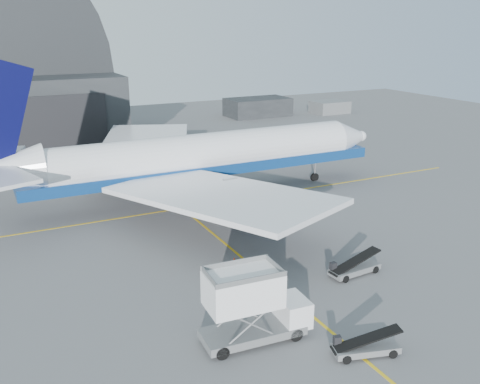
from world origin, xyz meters
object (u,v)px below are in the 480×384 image
airliner (192,158)px  pushback_tug (269,217)px  catering_truck (252,306)px  belt_loader_b (354,268)px  belt_loader_a (365,347)px

airliner → pushback_tug: (4.20, -11.26, -4.34)m
pushback_tug → catering_truck: bearing=-113.7°
catering_truck → pushback_tug: catering_truck is taller
catering_truck → belt_loader_b: catering_truck is taller
pushback_tug → belt_loader_b: (0.39, -13.66, -0.15)m
catering_truck → pushback_tug: size_ratio=1.67×
catering_truck → belt_loader_a: bearing=-35.7°
airliner → catering_truck: (-7.68, -29.71, -2.52)m
catering_truck → belt_loader_a: (5.70, -4.67, -2.01)m
belt_loader_b → airliner: bearing=95.6°
catering_truck → belt_loader_b: bearing=25.0°
airliner → belt_loader_a: 34.73m
catering_truck → belt_loader_a: size_ratio=1.62×
belt_loader_a → belt_loader_b: size_ratio=0.93×
pushback_tug → belt_loader_b: pushback_tug is taller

